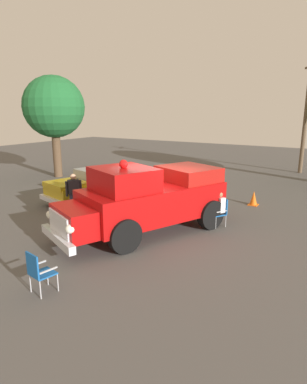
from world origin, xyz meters
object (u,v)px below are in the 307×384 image
(lawn_chair_by_car, at_px, (38,270))
(vintage_fire_truck, at_px, (148,198))
(oak_tree_right, at_px, (54,107))
(lawn_chair_near_truck, at_px, (220,210))
(traffic_cone, at_px, (254,198))
(utility_pole, at_px, (306,115))
(spectator_standing, at_px, (74,192))
(classic_hot_rod, at_px, (94,185))
(spectator_seated, at_px, (217,208))

(lawn_chair_by_car, bearing_deg, vintage_fire_truck, -179.62)
(vintage_fire_truck, relative_size, oak_tree_right, 1.04)
(lawn_chair_near_truck, distance_m, traffic_cone, 3.35)
(utility_pole, bearing_deg, spectator_standing, -22.88)
(classic_hot_rod, distance_m, lawn_chair_near_truck, 6.21)
(vintage_fire_truck, bearing_deg, utility_pole, 169.73)
(lawn_chair_by_car, relative_size, spectator_standing, 0.61)
(classic_hot_rod, bearing_deg, utility_pole, 150.80)
(oak_tree_right, distance_m, utility_pole, 15.87)
(vintage_fire_truck, xyz_separation_m, lawn_chair_near_truck, (-1.91, 1.86, -0.61))
(classic_hot_rod, bearing_deg, spectator_seated, 86.51)
(spectator_seated, bearing_deg, utility_pole, 176.14)
(lawn_chair_by_car, bearing_deg, spectator_seated, 164.67)
(spectator_standing, height_order, utility_pole, utility_pole)
(vintage_fire_truck, relative_size, traffic_cone, 9.96)
(spectator_seated, bearing_deg, lawn_chair_by_car, -15.33)
(spectator_seated, height_order, utility_pole, utility_pole)
(spectator_seated, height_order, traffic_cone, spectator_seated)
(utility_pole, bearing_deg, spectator_seated, -3.86)
(classic_hot_rod, distance_m, oak_tree_right, 7.39)
(oak_tree_right, height_order, traffic_cone, oak_tree_right)
(classic_hot_rod, height_order, oak_tree_right, oak_tree_right)
(vintage_fire_truck, relative_size, spectator_standing, 3.78)
(lawn_chair_near_truck, distance_m, spectator_seated, 0.17)
(classic_hot_rod, bearing_deg, oak_tree_right, -118.26)
(lawn_chair_near_truck, xyz_separation_m, spectator_seated, (0.11, -0.07, 0.11))
(spectator_standing, height_order, traffic_cone, spectator_standing)
(vintage_fire_truck, xyz_separation_m, utility_pole, (-14.70, 2.66, 2.60))
(lawn_chair_by_car, height_order, spectator_standing, spectator_standing)
(classic_hot_rod, distance_m, spectator_seated, 6.14)
(classic_hot_rod, distance_m, spectator_standing, 2.27)
(lawn_chair_near_truck, bearing_deg, classic_hot_rod, -92.42)
(oak_tree_right, xyz_separation_m, traffic_cone, (0.02, 12.25, -3.92))
(spectator_seated, xyz_separation_m, traffic_cone, (-3.44, 0.38, -0.39))
(spectator_standing, distance_m, traffic_cone, 7.71)
(lawn_chair_near_truck, distance_m, lawn_chair_by_car, 6.79)
(oak_tree_right, distance_m, traffic_cone, 12.86)
(classic_hot_rod, relative_size, oak_tree_right, 0.77)
(lawn_chair_by_car, relative_size, spectator_seated, 0.79)
(traffic_cone, bearing_deg, lawn_chair_near_truck, -5.26)
(vintage_fire_truck, xyz_separation_m, spectator_seated, (-1.79, 1.79, -0.50))
(lawn_chair_by_car, height_order, spectator_seated, spectator_seated)
(classic_hot_rod, xyz_separation_m, spectator_seated, (0.37, 6.13, -0.05))
(oak_tree_right, relative_size, traffic_cone, 9.62)
(lawn_chair_near_truck, height_order, lawn_chair_by_car, same)
(lawn_chair_near_truck, distance_m, oak_tree_right, 12.92)
(vintage_fire_truck, height_order, lawn_chair_near_truck, vintage_fire_truck)
(spectator_seated, relative_size, utility_pole, 0.18)
(spectator_seated, xyz_separation_m, spectator_standing, (1.73, -5.30, 0.27))
(classic_hot_rod, xyz_separation_m, oak_tree_right, (-3.08, -5.74, 3.48))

